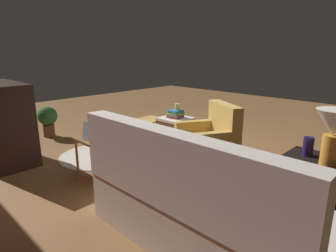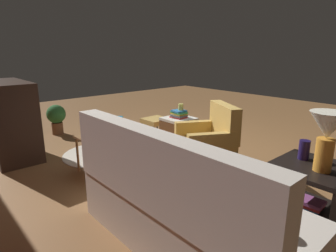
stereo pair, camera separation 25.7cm
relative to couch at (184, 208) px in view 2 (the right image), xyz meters
The scene contains 19 objects.
ground 2.10m from the couch, 45.89° to the right, with size 12.00×12.00×0.00m, color olive.
couch is the anchor object (origin of this frame).
armchair 1.49m from the couch, 55.93° to the right, with size 0.91×0.92×0.87m.
side_table 1.18m from the couch, 116.49° to the right, with size 0.64×0.64×0.55m.
table_lamp 1.30m from the couch, 121.08° to the right, with size 0.30×0.30×0.50m.
small_vase 1.26m from the couch, 108.48° to the right, with size 0.10×0.10×0.18m, color #1E1447.
book_stack_shelf 1.19m from the couch, 116.35° to the right, with size 0.26×0.22×0.08m.
laptop_desk 1.70m from the couch, ahead, with size 0.56×0.44×0.48m.
laptop 1.70m from the couch, ahead, with size 0.36×0.31×0.21m.
tv_cabinet 3.11m from the couch, ahead, with size 1.10×0.56×1.10m.
television 3.12m from the couch, ahead, with size 0.64×0.41×0.48m.
wicker_hamper 2.42m from the couch, 42.86° to the right, with size 0.45×0.45×0.48m.
book_stack_hamper 2.44m from the couch, 42.89° to the right, with size 0.27×0.23×0.12m.
yellow_mug 2.46m from the couch, 43.58° to the right, with size 0.08×0.08×0.10m, color #D8D866.
ottoman 2.90m from the couch, 35.06° to the right, with size 0.40×0.40×0.36m.
circular_rug 2.38m from the couch, 13.10° to the right, with size 1.12×1.12×0.01m, color beige.
pet_bowl_steel 4.16m from the couch, 26.51° to the right, with size 0.20×0.20×0.05m, color silver.
pet_bowl_teal 4.52m from the couch, 25.75° to the right, with size 0.20×0.20×0.05m, color teal.
potted_plant 3.82m from the couch, ahead, with size 0.34×0.34×0.55m.
Camera 2 is at (-2.84, 2.90, 1.53)m, focal length 30.65 mm.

